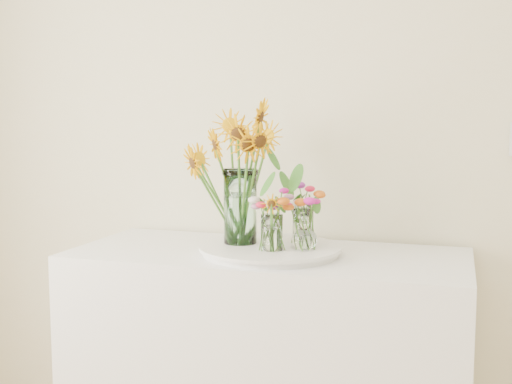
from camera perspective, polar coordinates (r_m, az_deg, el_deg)
counter at (r=2.43m, az=1.00°, el=-15.80°), size 1.40×0.60×0.90m
tray at (r=2.25m, az=1.27°, el=-5.24°), size 0.47×0.47×0.02m
mason_jar at (r=2.28m, az=-1.41°, el=-1.31°), size 0.13×0.13×0.27m
sunflower_bouquet at (r=2.26m, az=-1.42°, el=1.70°), size 0.71×0.71×0.51m
small_vase_a at (r=2.17m, az=1.41°, el=-3.67°), size 0.09×0.09×0.13m
wildflower_posy_a at (r=2.16m, az=1.42°, el=-2.49°), size 0.20×0.20×0.22m
small_vase_b at (r=2.19m, az=4.34°, el=-3.57°), size 0.11×0.11×0.13m
wildflower_posy_b at (r=2.19m, az=4.35°, el=-2.41°), size 0.21×0.21×0.22m
small_vase_c at (r=2.30m, az=4.20°, el=-3.05°), size 0.08×0.08×0.13m
wildflower_posy_c at (r=2.29m, az=4.21°, el=-1.94°), size 0.19×0.19×0.22m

